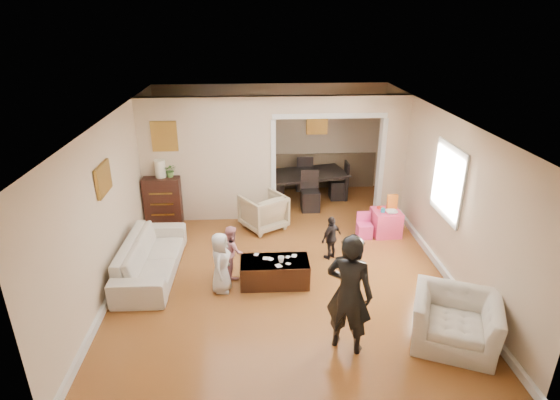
{
  "coord_description": "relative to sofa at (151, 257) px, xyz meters",
  "views": [
    {
      "loc": [
        -0.46,
        -7.03,
        4.09
      ],
      "look_at": [
        0.0,
        0.2,
        1.05
      ],
      "focal_mm": 28.54,
      "sensor_mm": 36.0,
      "label": 1
    }
  ],
  "objects": [
    {
      "name": "toy_block",
      "position": [
        4.24,
        1.3,
        0.22
      ],
      "size": [
        0.1,
        0.09,
        0.05
      ],
      "primitive_type": "cube",
      "rotation": [
        0.0,
        0.0,
        0.4
      ],
      "color": "red",
      "rests_on": "play_table"
    },
    {
      "name": "coffee_cup",
      "position": [
        2.16,
        -0.48,
        0.15
      ],
      "size": [
        0.11,
        0.11,
        0.1
      ],
      "primitive_type": "imported",
      "rotation": [
        0.0,
        0.0,
        -0.02
      ],
      "color": "white",
      "rests_on": "coffee_table"
    },
    {
      "name": "child_kneel_b",
      "position": [
        1.36,
        -0.13,
        0.14
      ],
      "size": [
        0.46,
        0.52,
        0.9
      ],
      "primitive_type": "imported",
      "rotation": [
        0.0,
        0.0,
        1.9
      ],
      "color": "pink",
      "rests_on": "ground"
    },
    {
      "name": "table_lamp",
      "position": [
        -0.12,
        2.01,
        0.89
      ],
      "size": [
        0.22,
        0.22,
        0.36
      ],
      "primitive_type": "cylinder",
      "color": "#F8EECA",
      "rests_on": "dresser"
    },
    {
      "name": "child_kneel_a",
      "position": [
        1.21,
        -0.58,
        0.19
      ],
      "size": [
        0.41,
        0.54,
        1.0
      ],
      "primitive_type": "imported",
      "rotation": [
        0.0,
        0.0,
        1.38
      ],
      "color": "silver",
      "rests_on": "ground"
    },
    {
      "name": "play_bowl",
      "position": [
        4.41,
        1.06,
        0.22
      ],
      "size": [
        0.24,
        0.24,
        0.06
      ],
      "primitive_type": "imported",
      "rotation": [
        0.0,
        0.0,
        0.05
      ],
      "color": "white",
      "rests_on": "play_table"
    },
    {
      "name": "child_toddler",
      "position": [
        3.11,
        0.32,
        0.09
      ],
      "size": [
        0.5,
        0.46,
        0.82
      ],
      "primitive_type": "imported",
      "rotation": [
        0.0,
        0.0,
        -2.46
      ],
      "color": "black",
      "rests_on": "ground"
    },
    {
      "name": "armchair_front",
      "position": [
        4.36,
        -2.02,
        0.03
      ],
      "size": [
        1.36,
        1.29,
        0.7
      ],
      "primitive_type": "imported",
      "rotation": [
        0.0,
        0.0,
        -0.41
      ],
      "color": "beige",
      "rests_on": "ground"
    },
    {
      "name": "window_pane",
      "position": [
        4.94,
        -0.02,
        1.24
      ],
      "size": [
        0.03,
        0.95,
        1.1
      ],
      "primitive_type": "cube",
      "color": "white",
      "rests_on": "ground"
    },
    {
      "name": "framed_art_partition",
      "position": [
        0.01,
        2.08,
        1.54
      ],
      "size": [
        0.45,
        0.03,
        0.55
      ],
      "primitive_type": "cube",
      "color": "brown",
      "rests_on": "partition_left"
    },
    {
      "name": "armchair_back",
      "position": [
        1.94,
        1.64,
        0.05
      ],
      "size": [
        1.09,
        1.09,
        0.73
      ],
      "primitive_type": "imported",
      "rotation": [
        0.0,
        0.0,
        3.71
      ],
      "color": "tan",
      "rests_on": "ground"
    },
    {
      "name": "play_table",
      "position": [
        4.36,
        1.18,
        -0.06
      ],
      "size": [
        0.55,
        0.55,
        0.51
      ],
      "primitive_type": "cube",
      "rotation": [
        0.0,
        0.0,
        0.05
      ],
      "color": "#F64071",
      "rests_on": "ground"
    },
    {
      "name": "dresser",
      "position": [
        -0.12,
        2.01,
        0.2
      ],
      "size": [
        0.74,
        0.42,
        1.02
      ],
      "primitive_type": "cube",
      "color": "black",
      "rests_on": "ground"
    },
    {
      "name": "floor",
      "position": [
        2.21,
        0.38,
        -0.31
      ],
      "size": [
        7.0,
        7.0,
        0.0
      ],
      "primitive_type": "plane",
      "color": "#A8622B",
      "rests_on": "ground"
    },
    {
      "name": "adult_person",
      "position": [
        2.92,
        -2.01,
        0.52
      ],
      "size": [
        0.73,
        0.65,
        1.67
      ],
      "primitive_type": "imported",
      "rotation": [
        0.0,
        0.0,
        2.63
      ],
      "color": "black",
      "rests_on": "ground"
    },
    {
      "name": "framed_art_sofa_wall",
      "position": [
        -0.5,
        -0.22,
        1.49
      ],
      "size": [
        0.03,
        0.55,
        0.4
      ],
      "primitive_type": "cube",
      "color": "brown"
    },
    {
      "name": "sofa",
      "position": [
        0.0,
        0.0,
        0.0
      ],
      "size": [
        0.89,
        2.17,
        0.63
      ],
      "primitive_type": "imported",
      "rotation": [
        0.0,
        0.0,
        1.55
      ],
      "color": "beige",
      "rests_on": "ground"
    },
    {
      "name": "partition_right",
      "position": [
        4.69,
        2.18,
        0.99
      ],
      "size": [
        0.55,
        0.18,
        2.6
      ],
      "primitive_type": "cube",
      "color": "beige",
      "rests_on": "ground"
    },
    {
      "name": "partition_left",
      "position": [
        0.84,
        2.18,
        0.99
      ],
      "size": [
        2.75,
        0.18,
        2.6
      ],
      "primitive_type": "cube",
      "color": "beige",
      "rests_on": "ground"
    },
    {
      "name": "cyan_cup",
      "position": [
        4.26,
        1.13,
        0.23
      ],
      "size": [
        0.08,
        0.08,
        0.08
      ],
      "primitive_type": "cylinder",
      "color": "#28B6CC",
      "rests_on": "play_table"
    },
    {
      "name": "framed_art_alcove",
      "position": [
        3.31,
        3.82,
        1.39
      ],
      "size": [
        0.45,
        0.03,
        0.55
      ],
      "primitive_type": "cube",
      "color": "brown"
    },
    {
      "name": "coffee_table",
      "position": [
        2.06,
        -0.43,
        -0.11
      ],
      "size": [
        1.12,
        0.57,
        0.41
      ],
      "primitive_type": "cube",
      "rotation": [
        0.0,
        0.0,
        -0.02
      ],
      "color": "#3D1E13",
      "rests_on": "ground"
    },
    {
      "name": "cereal_box",
      "position": [
        4.48,
        1.28,
        0.34
      ],
      "size": [
        0.2,
        0.08,
        0.3
      ],
      "primitive_type": "cube",
      "rotation": [
        0.0,
        0.0,
        0.05
      ],
      "color": "yellow",
      "rests_on": "play_table"
    },
    {
      "name": "partition_header",
      "position": [
        3.31,
        2.18,
        2.11
      ],
      "size": [
        2.22,
        0.18,
        0.35
      ],
      "primitive_type": "cube",
      "color": "beige",
      "rests_on": "partition_right"
    },
    {
      "name": "dining_table",
      "position": [
        3.01,
        3.11,
        0.01
      ],
      "size": [
        2.02,
        1.39,
        0.65
      ],
      "primitive_type": "imported",
      "rotation": [
        0.0,
        0.0,
        0.21
      ],
      "color": "black",
      "rests_on": "ground"
    },
    {
      "name": "potted_plant",
      "position": [
        0.08,
        2.01,
        0.85
      ],
      "size": [
        0.25,
        0.22,
        0.28
      ],
      "primitive_type": "imported",
      "color": "#4F7A36",
      "rests_on": "dresser"
    },
    {
      "name": "craft_papers",
      "position": [
        2.1,
        -0.39,
        0.1
      ],
      "size": [
        0.72,
        0.5,
        0.0
      ],
      "color": "white",
      "rests_on": "coffee_table"
    }
  ]
}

